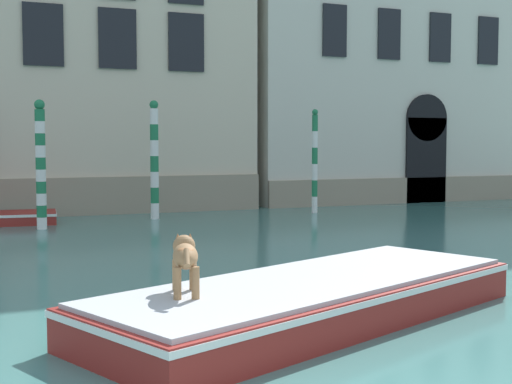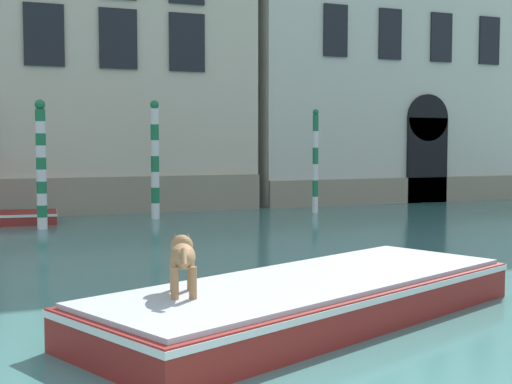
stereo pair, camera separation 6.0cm
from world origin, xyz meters
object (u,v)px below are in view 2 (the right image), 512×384
(boat_foreground, at_px, (311,298))
(mooring_pole_0, at_px, (315,161))
(dog_on_deck, at_px, (183,256))
(mooring_pole_1, at_px, (155,159))
(mooring_pole_4, at_px, (41,164))

(boat_foreground, xyz_separation_m, mooring_pole_0, (6.77, 13.24, 1.48))
(dog_on_deck, bearing_deg, mooring_pole_0, -18.37)
(mooring_pole_1, xyz_separation_m, mooring_pole_4, (-3.60, -1.43, -0.06))
(mooring_pole_0, height_order, mooring_pole_4, mooring_pole_4)
(mooring_pole_1, height_order, mooring_pole_4, mooring_pole_1)
(dog_on_deck, distance_m, mooring_pole_4, 12.33)
(dog_on_deck, height_order, mooring_pole_4, mooring_pole_4)
(mooring_pole_1, bearing_deg, boat_foreground, -95.11)
(mooring_pole_4, bearing_deg, mooring_pole_0, 7.59)
(boat_foreground, bearing_deg, mooring_pole_0, 40.63)
(mooring_pole_1, relative_size, mooring_pole_4, 1.04)
(mooring_pole_0, xyz_separation_m, mooring_pole_1, (-5.57, 0.21, 0.10))
(dog_on_deck, height_order, mooring_pole_1, mooring_pole_1)
(boat_foreground, bearing_deg, mooring_pole_4, 79.01)
(boat_foreground, relative_size, mooring_pole_4, 1.97)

